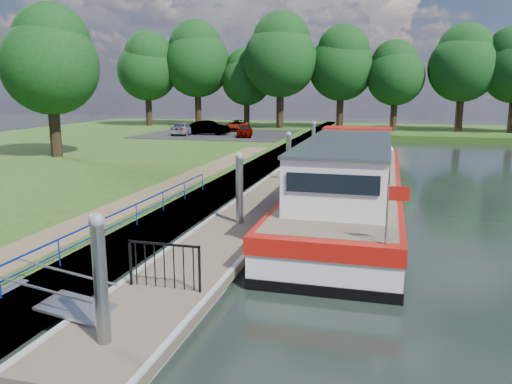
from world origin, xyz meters
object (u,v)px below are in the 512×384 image
(car_b, at_px, (209,128))
(car_c, at_px, (184,129))
(pontoon, at_px, (269,202))
(car_a, at_px, (245,131))
(car_d, at_px, (237,125))
(barge, at_px, (352,182))

(car_b, relative_size, car_c, 1.01)
(pontoon, xyz_separation_m, car_b, (-11.62, 23.93, 1.31))
(car_a, distance_m, car_d, 6.80)
(pontoon, bearing_deg, car_d, 109.64)
(pontoon, height_order, car_c, car_c)
(car_b, xyz_separation_m, car_c, (-2.27, -0.73, -0.08))
(car_a, distance_m, car_c, 6.27)
(pontoon, relative_size, car_b, 7.51)
(car_c, relative_size, car_d, 1.00)
(pontoon, xyz_separation_m, car_d, (-10.30, 28.88, 1.20))
(car_a, bearing_deg, car_b, 150.34)
(car_b, xyz_separation_m, car_d, (1.31, 4.95, -0.11))
(pontoon, relative_size, car_a, 9.31)
(car_b, bearing_deg, car_c, 108.09)
(barge, bearing_deg, pontoon, -165.04)
(pontoon, distance_m, car_c, 27.07)
(barge, distance_m, car_a, 24.41)
(car_b, height_order, car_c, car_b)
(barge, xyz_separation_m, car_b, (-15.21, 22.97, 0.40))
(barge, xyz_separation_m, car_c, (-17.48, 22.24, 0.32))
(barge, height_order, car_d, barge)
(car_b, distance_m, car_d, 5.12)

